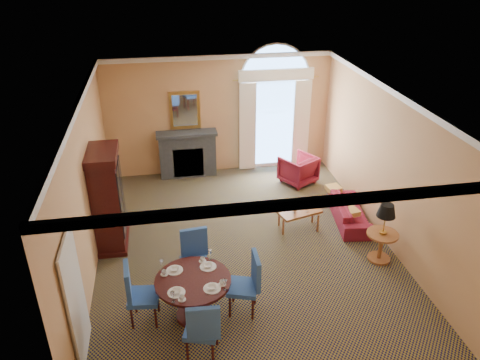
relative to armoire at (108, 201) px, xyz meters
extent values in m
plane|color=#111137|center=(2.72, -0.57, -1.03)|extent=(7.50, 7.50, 0.00)
cube|color=tan|center=(2.72, 3.18, 0.57)|extent=(6.00, 0.04, 3.20)
cube|color=tan|center=(-0.28, -0.57, 0.57)|extent=(0.04, 7.50, 3.20)
cube|color=tan|center=(5.72, -0.57, 0.57)|extent=(0.04, 7.50, 3.20)
cube|color=white|center=(2.72, -0.57, 2.17)|extent=(6.00, 7.50, 0.04)
cube|color=silver|center=(2.72, -0.57, 2.11)|extent=(6.00, 7.50, 0.12)
cube|color=silver|center=(-0.24, -2.97, 0.00)|extent=(0.08, 0.90, 2.06)
cube|color=#3C4147|center=(1.82, 2.98, -0.43)|extent=(1.50, 0.40, 1.20)
cube|color=#3C4147|center=(1.82, 2.95, 0.21)|extent=(1.60, 0.46, 0.08)
cube|color=gold|center=(1.82, 3.15, 0.77)|extent=(0.80, 0.04, 1.00)
cube|color=white|center=(1.82, 3.13, 0.77)|extent=(0.64, 0.02, 0.84)
cube|color=silver|center=(4.22, 3.16, 0.22)|extent=(1.90, 0.04, 2.50)
cube|color=#8BB6E9|center=(4.22, 3.15, 0.22)|extent=(1.70, 0.02, 2.30)
cylinder|color=silver|center=(4.22, 3.16, 1.47)|extent=(1.90, 0.04, 1.90)
cube|color=silver|center=(3.47, 3.04, 0.22)|extent=(0.45, 0.06, 2.45)
cube|color=silver|center=(4.97, 3.04, 0.22)|extent=(0.45, 0.06, 2.45)
cube|color=silver|center=(4.22, 3.04, 1.62)|extent=(2.00, 0.08, 0.30)
cube|color=black|center=(0.00, 0.00, -0.04)|extent=(0.55, 0.99, 1.98)
cube|color=black|center=(0.00, 0.00, 1.03)|extent=(0.62, 1.09, 0.16)
cube|color=black|center=(0.00, 0.00, -0.98)|extent=(0.62, 1.09, 0.10)
cylinder|color=black|center=(1.51, -2.48, -0.26)|extent=(1.27, 1.27, 0.05)
cylinder|color=black|center=(1.51, -2.48, -0.66)|extent=(0.17, 0.17, 0.74)
cylinder|color=black|center=(1.51, -2.48, -1.00)|extent=(0.63, 0.63, 0.06)
cylinder|color=white|center=(1.80, -2.20, -0.23)|extent=(0.28, 0.28, 0.01)
imported|color=white|center=(1.80, -2.20, -0.21)|extent=(0.15, 0.15, 0.04)
imported|color=white|center=(1.72, -2.03, -0.19)|extent=(0.09, 0.09, 0.07)
cylinder|color=white|center=(1.23, -2.20, -0.23)|extent=(0.28, 0.28, 0.01)
imported|color=white|center=(1.23, -2.20, -0.21)|extent=(0.15, 0.15, 0.04)
imported|color=white|center=(1.05, -2.28, -0.19)|extent=(0.09, 0.09, 0.07)
cylinder|color=white|center=(1.23, -2.77, -0.23)|extent=(0.28, 0.28, 0.01)
imported|color=white|center=(1.23, -2.77, -0.21)|extent=(0.15, 0.15, 0.04)
imported|color=white|center=(1.31, -2.94, -0.19)|extent=(0.09, 0.09, 0.07)
cylinder|color=white|center=(1.80, -2.77, -0.23)|extent=(0.28, 0.28, 0.01)
imported|color=white|center=(1.80, -2.77, -0.21)|extent=(0.15, 0.15, 0.04)
imported|color=white|center=(1.97, -2.69, -0.19)|extent=(0.09, 0.09, 0.07)
cube|color=#28529F|center=(1.60, -1.70, -0.54)|extent=(0.52, 0.52, 0.09)
cube|color=#28529F|center=(1.62, -1.47, -0.21)|extent=(0.50, 0.13, 0.59)
cylinder|color=black|center=(1.78, -1.49, -0.81)|extent=(0.04, 0.04, 0.45)
cylinder|color=black|center=(1.39, -1.51, -0.81)|extent=(0.04, 0.04, 0.45)
cylinder|color=black|center=(1.80, -1.88, -0.81)|extent=(0.04, 0.04, 0.45)
cylinder|color=black|center=(1.41, -1.90, -0.81)|extent=(0.04, 0.04, 0.45)
cube|color=#28529F|center=(1.56, -3.31, -0.54)|extent=(0.62, 0.62, 0.09)
cube|color=#28529F|center=(1.58, -3.53, -0.21)|extent=(0.50, 0.11, 0.59)
cylinder|color=black|center=(1.32, -3.44, -0.81)|extent=(0.04, 0.04, 0.45)
cylinder|color=black|center=(1.69, -3.55, -0.81)|extent=(0.04, 0.04, 0.45)
cylinder|color=black|center=(1.43, -3.07, -0.81)|extent=(0.04, 0.04, 0.45)
cylinder|color=black|center=(1.80, -3.18, -0.81)|extent=(0.04, 0.04, 0.45)
cube|color=#28529F|center=(2.35, -2.47, -0.54)|extent=(0.62, 0.62, 0.09)
cube|color=#28529F|center=(2.57, -2.47, -0.21)|extent=(0.08, 0.50, 0.59)
cylinder|color=black|center=(2.47, -2.72, -0.81)|extent=(0.04, 0.04, 0.45)
cylinder|color=black|center=(2.59, -2.35, -0.81)|extent=(0.04, 0.04, 0.45)
cylinder|color=black|center=(2.10, -2.60, -0.81)|extent=(0.04, 0.04, 0.45)
cylinder|color=black|center=(2.22, -2.23, -0.81)|extent=(0.04, 0.04, 0.45)
cube|color=#28529F|center=(0.69, -2.42, -0.54)|extent=(0.55, 0.55, 0.09)
cube|color=#28529F|center=(0.47, -2.41, -0.21)|extent=(0.11, 0.50, 0.59)
cylinder|color=black|center=(0.52, -2.21, -0.81)|extent=(0.04, 0.04, 0.45)
cylinder|color=black|center=(0.48, -2.59, -0.81)|extent=(0.04, 0.04, 0.45)
cylinder|color=black|center=(0.91, -2.25, -0.81)|extent=(0.04, 0.04, 0.45)
cylinder|color=black|center=(0.86, -2.64, -0.81)|extent=(0.04, 0.04, 0.45)
imported|color=maroon|center=(5.27, -0.04, -0.79)|extent=(0.89, 1.77, 0.49)
imported|color=maroon|center=(4.64, 2.04, -0.66)|extent=(1.11, 1.12, 0.75)
cube|color=#A15D30|center=(4.03, -0.13, -0.59)|extent=(1.03, 0.75, 0.05)
cylinder|color=#A15D30|center=(3.63, -0.31, -0.83)|extent=(0.05, 0.05, 0.41)
cylinder|color=#A15D30|center=(4.42, -0.31, -0.83)|extent=(0.05, 0.05, 0.41)
cylinder|color=#A15D30|center=(3.63, 0.06, -0.83)|extent=(0.05, 0.05, 0.41)
cylinder|color=#A15D30|center=(4.42, 0.06, -0.83)|extent=(0.05, 0.05, 0.41)
cylinder|color=#A15D30|center=(5.32, -1.51, -0.43)|extent=(0.62, 0.62, 0.04)
cylinder|color=#A15D30|center=(5.32, -1.51, -0.74)|extent=(0.08, 0.08, 0.58)
cylinder|color=#A15D30|center=(5.32, -1.51, -1.01)|extent=(0.46, 0.46, 0.04)
camera|label=1|loc=(1.23, -8.60, 4.72)|focal=35.00mm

